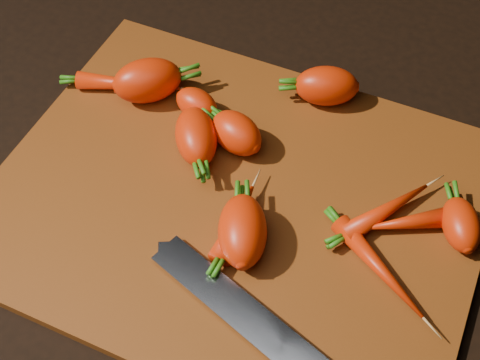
% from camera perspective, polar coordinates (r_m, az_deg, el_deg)
% --- Properties ---
extents(ground, '(2.00, 2.00, 0.01)m').
position_cam_1_polar(ground, '(0.71, -0.33, -2.29)').
color(ground, black).
extents(cutting_board, '(0.50, 0.40, 0.01)m').
position_cam_1_polar(cutting_board, '(0.70, -0.33, -1.78)').
color(cutting_board, brown).
rests_on(cutting_board, ground).
extents(carrot_0, '(0.09, 0.09, 0.05)m').
position_cam_1_polar(carrot_0, '(0.78, -7.90, 8.41)').
color(carrot_0, red).
rests_on(carrot_0, cutting_board).
extents(carrot_1, '(0.08, 0.06, 0.04)m').
position_cam_1_polar(carrot_1, '(0.72, -0.31, 4.03)').
color(carrot_1, red).
rests_on(carrot_1, cutting_board).
extents(carrot_2, '(0.08, 0.09, 0.04)m').
position_cam_1_polar(carrot_2, '(0.72, -3.78, 3.74)').
color(carrot_2, red).
rests_on(carrot_2, cutting_board).
extents(carrot_3, '(0.08, 0.09, 0.05)m').
position_cam_1_polar(carrot_3, '(0.64, 0.22, -4.37)').
color(carrot_3, red).
rests_on(carrot_3, cutting_board).
extents(carrot_4, '(0.08, 0.07, 0.05)m').
position_cam_1_polar(carrot_4, '(0.78, 7.39, 7.97)').
color(carrot_4, red).
rests_on(carrot_4, cutting_board).
extents(carrot_5, '(0.06, 0.04, 0.03)m').
position_cam_1_polar(carrot_5, '(0.76, -3.73, 6.51)').
color(carrot_5, red).
rests_on(carrot_5, cutting_board).
extents(carrot_6, '(0.06, 0.07, 0.04)m').
position_cam_1_polar(carrot_6, '(0.69, 18.34, -3.64)').
color(carrot_6, red).
rests_on(carrot_6, cutting_board).
extents(carrot_7, '(0.08, 0.11, 0.02)m').
position_cam_1_polar(carrot_7, '(0.69, 12.37, -2.53)').
color(carrot_7, red).
rests_on(carrot_7, cutting_board).
extents(carrot_8, '(0.11, 0.08, 0.02)m').
position_cam_1_polar(carrot_8, '(0.65, 11.79, -7.35)').
color(carrot_8, red).
rests_on(carrot_8, cutting_board).
extents(carrot_9, '(0.03, 0.09, 0.02)m').
position_cam_1_polar(carrot_9, '(0.66, -0.30, -3.59)').
color(carrot_9, red).
rests_on(carrot_9, cutting_board).
extents(carrot_10, '(0.09, 0.07, 0.02)m').
position_cam_1_polar(carrot_10, '(0.69, 14.53, -3.48)').
color(carrot_10, red).
rests_on(carrot_10, cutting_board).
extents(carrot_11, '(0.12, 0.06, 0.02)m').
position_cam_1_polar(carrot_11, '(0.80, -9.49, 8.06)').
color(carrot_11, red).
rests_on(carrot_11, cutting_board).
extents(knife, '(0.30, 0.12, 0.02)m').
position_cam_1_polar(knife, '(0.62, 0.94, -11.80)').
color(knife, gray).
rests_on(knife, cutting_board).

